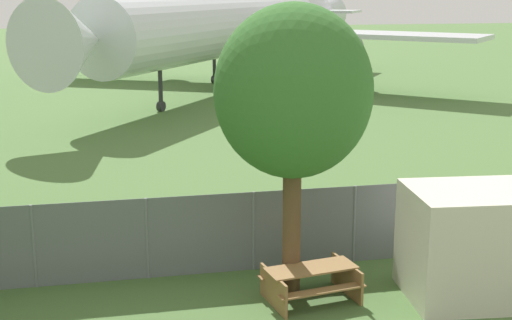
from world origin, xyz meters
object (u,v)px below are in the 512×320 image
airplane (239,24)px  picnic_bench_near_cabin (311,279)px  portable_cabin (499,243)px  tree_behind_benches (293,93)px

airplane → picnic_bench_near_cabin: 34.55m
picnic_bench_near_cabin → airplane: bearing=82.1°
airplane → portable_cabin: (-0.59, -34.60, -3.04)m
picnic_bench_near_cabin → tree_behind_benches: tree_behind_benches is taller
airplane → picnic_bench_near_cabin: size_ratio=16.18×
airplane → picnic_bench_near_cabin: bearing=26.7°
picnic_bench_near_cabin → portable_cabin: bearing=-8.0°
airplane → tree_behind_benches: 33.92m
picnic_bench_near_cabin → tree_behind_benches: 4.09m
tree_behind_benches → portable_cabin: bearing=-13.4°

